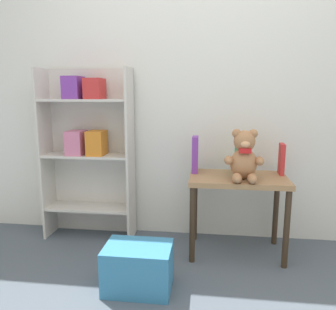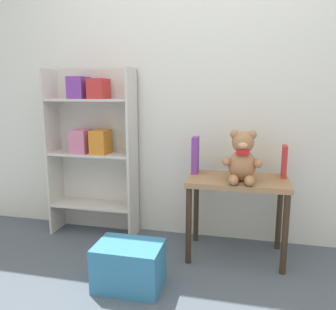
% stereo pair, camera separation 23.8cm
% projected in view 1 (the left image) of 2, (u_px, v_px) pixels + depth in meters
% --- Properties ---
extents(wall_back, '(4.80, 0.06, 2.50)m').
position_uv_depth(wall_back, '(204.00, 79.00, 2.51)').
color(wall_back, silver).
rests_on(wall_back, ground_plane).
extents(bookshelf_side, '(0.70, 0.24, 1.33)m').
position_uv_depth(bookshelf_side, '(89.00, 144.00, 2.58)').
color(bookshelf_side, beige).
rests_on(bookshelf_side, ground_plane).
extents(display_table, '(0.68, 0.42, 0.57)m').
position_uv_depth(display_table, '(238.00, 189.00, 2.31)').
color(display_table, '#9E754C').
rests_on(display_table, ground_plane).
extents(teddy_bear, '(0.26, 0.24, 0.34)m').
position_uv_depth(teddy_bear, '(244.00, 157.00, 2.19)').
color(teddy_bear, '#A8754C').
rests_on(teddy_bear, display_table).
extents(book_standing_purple, '(0.04, 0.12, 0.27)m').
position_uv_depth(book_standing_purple, '(195.00, 155.00, 2.39)').
color(book_standing_purple, purple).
rests_on(book_standing_purple, display_table).
extents(book_standing_green, '(0.04, 0.15, 0.20)m').
position_uv_depth(book_standing_green, '(238.00, 160.00, 2.37)').
color(book_standing_green, '#33934C').
rests_on(book_standing_green, display_table).
extents(book_standing_red, '(0.03, 0.12, 0.22)m').
position_uv_depth(book_standing_red, '(282.00, 159.00, 2.34)').
color(book_standing_red, red).
rests_on(book_standing_red, display_table).
extents(storage_bin, '(0.39, 0.27, 0.27)m').
position_uv_depth(storage_bin, '(138.00, 267.00, 1.93)').
color(storage_bin, teal).
rests_on(storage_bin, ground_plane).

